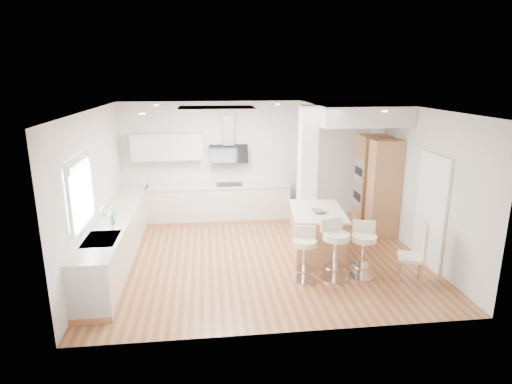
{
  "coord_description": "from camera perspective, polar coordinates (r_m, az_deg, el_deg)",
  "views": [
    {
      "loc": [
        -1.02,
        -7.51,
        3.38
      ],
      "look_at": [
        -0.08,
        0.4,
        1.19
      ],
      "focal_mm": 30.0,
      "sensor_mm": 36.0,
      "label": 1
    }
  ],
  "objects": [
    {
      "name": "soffit",
      "position": [
        9.47,
        12.72,
        10.26
      ],
      "size": [
        1.78,
        2.2,
        0.4
      ],
      "color": "silver",
      "rests_on": "ground"
    },
    {
      "name": "bar_stool_b",
      "position": [
        7.37,
        10.5,
        -7.13
      ],
      "size": [
        0.57,
        0.57,
        1.06
      ],
      "rotation": [
        0.0,
        0.0,
        0.22
      ],
      "color": "silver",
      "rests_on": "ground"
    },
    {
      "name": "window_left",
      "position": [
        7.09,
        -22.38,
        0.42
      ],
      "size": [
        0.06,
        1.28,
        1.07
      ],
      "color": "silver",
      "rests_on": "ground"
    },
    {
      "name": "dining_chair",
      "position": [
        7.64,
        20.76,
        -7.28
      ],
      "size": [
        0.54,
        0.54,
        1.07
      ],
      "rotation": [
        0.0,
        0.0,
        -0.37
      ],
      "color": "beige",
      "rests_on": "ground"
    },
    {
      "name": "bar_stool_c",
      "position": [
        7.56,
        14.14,
        -7.13
      ],
      "size": [
        0.54,
        0.54,
        0.97
      ],
      "rotation": [
        0.0,
        0.0,
        -0.28
      ],
      "color": "silver",
      "rests_on": "ground"
    },
    {
      "name": "peninsula",
      "position": [
        8.36,
        8.07,
        -5.3
      ],
      "size": [
        1.13,
        1.57,
        0.97
      ],
      "rotation": [
        0.0,
        0.0,
        -0.11
      ],
      "color": "#BA7F4F",
      "rests_on": "ground"
    },
    {
      "name": "pillar",
      "position": [
        8.93,
        6.84,
        2.43
      ],
      "size": [
        0.35,
        0.35,
        2.8
      ],
      "color": "white",
      "rests_on": "ground"
    },
    {
      "name": "doorway_right",
      "position": [
        8.32,
        22.29,
        -2.44
      ],
      "size": [
        0.05,
        1.0,
        2.1
      ],
      "color": "#494239",
      "rests_on": "ground"
    },
    {
      "name": "bar_stool_a",
      "position": [
        7.28,
        6.49,
        -7.87
      ],
      "size": [
        0.49,
        0.49,
        0.93
      ],
      "rotation": [
        0.0,
        0.0,
        -0.2
      ],
      "color": "silver",
      "rests_on": "ground"
    },
    {
      "name": "ground",
      "position": [
        8.3,
        0.91,
        -8.69
      ],
      "size": [
        6.0,
        6.0,
        0.0
      ],
      "primitive_type": "plane",
      "color": "#A0643B",
      "rests_on": "ground"
    },
    {
      "name": "skylight",
      "position": [
        8.13,
        -5.21,
        10.99
      ],
      "size": [
        4.1,
        2.1,
        0.06
      ],
      "color": "white",
      "rests_on": "ground"
    },
    {
      "name": "counter_back",
      "position": [
        10.1,
        -5.9,
        -0.16
      ],
      "size": [
        3.62,
        0.63,
        2.5
      ],
      "color": "#BA7F4F",
      "rests_on": "ground"
    },
    {
      "name": "wall_left",
      "position": [
        8.01,
        -20.82,
        0.03
      ],
      "size": [
        0.04,
        5.0,
        2.8
      ],
      "primitive_type": "cube",
      "color": "silver",
      "rests_on": "ground"
    },
    {
      "name": "ceiling",
      "position": [
        8.3,
        0.91,
        -8.69
      ],
      "size": [
        6.0,
        5.0,
        0.02
      ],
      "primitive_type": "cube",
      "color": "silver",
      "rests_on": "ground"
    },
    {
      "name": "oven_column",
      "position": [
        9.77,
        15.72,
        0.96
      ],
      "size": [
        0.63,
        1.21,
        2.1
      ],
      "color": "#BA7F4F",
      "rests_on": "ground"
    },
    {
      "name": "wall_back",
      "position": [
        10.25,
        -0.91,
        4.21
      ],
      "size": [
        6.0,
        0.04,
        2.8
      ],
      "primitive_type": "cube",
      "color": "silver",
      "rests_on": "ground"
    },
    {
      "name": "counter_left",
      "position": [
        8.44,
        -17.87,
        -5.67
      ],
      "size": [
        0.63,
        4.5,
        1.35
      ],
      "color": "#BA7F4F",
      "rests_on": "ground"
    },
    {
      "name": "wall_right",
      "position": [
        8.74,
        20.84,
        1.24
      ],
      "size": [
        0.04,
        5.0,
        2.8
      ],
      "primitive_type": "cube",
      "color": "silver",
      "rests_on": "ground"
    }
  ]
}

